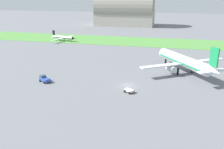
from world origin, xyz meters
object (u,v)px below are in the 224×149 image
pushback_tug_midfield (44,79)px  baggage_cart_near_gate (129,91)px  airplane_taxiing_turboprop (63,37)px  airplane_midfield_jet (184,61)px

pushback_tug_midfield → baggage_cart_near_gate: bearing=-155.2°
airplane_taxiing_turboprop → baggage_cart_near_gate: (49.12, -64.66, -1.48)m
airplane_midfield_jet → baggage_cart_near_gate: 25.66m
baggage_cart_near_gate → pushback_tug_midfield: size_ratio=0.73×
baggage_cart_near_gate → airplane_taxiing_turboprop: bearing=157.4°
baggage_cart_near_gate → pushback_tug_midfield: (-26.16, 2.04, 0.34)m
airplane_taxiing_turboprop → airplane_midfield_jet: airplane_midfield_jet is taller
airplane_midfield_jet → baggage_cart_near_gate: size_ratio=9.41×
baggage_cart_near_gate → pushback_tug_midfield: bearing=-154.3°
airplane_taxiing_turboprop → airplane_midfield_jet: (63.94, -44.00, 2.00)m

